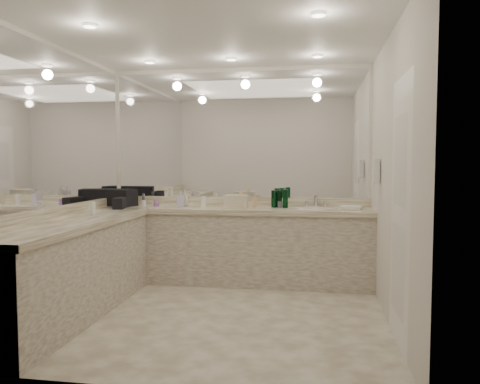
% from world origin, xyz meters
% --- Properties ---
extents(floor, '(3.20, 3.20, 0.00)m').
position_xyz_m(floor, '(0.00, 0.00, 0.00)').
color(floor, beige).
rests_on(floor, ground).
extents(ceiling, '(3.20, 3.20, 0.00)m').
position_xyz_m(ceiling, '(0.00, 0.00, 2.60)').
color(ceiling, white).
rests_on(ceiling, floor).
extents(wall_back, '(3.20, 0.02, 2.60)m').
position_xyz_m(wall_back, '(0.00, 1.50, 1.30)').
color(wall_back, beige).
rests_on(wall_back, floor).
extents(wall_left, '(0.02, 3.00, 2.60)m').
position_xyz_m(wall_left, '(-1.60, 0.00, 1.30)').
color(wall_left, beige).
rests_on(wall_left, floor).
extents(wall_right, '(0.02, 3.00, 2.60)m').
position_xyz_m(wall_right, '(1.60, 0.00, 1.30)').
color(wall_right, beige).
rests_on(wall_right, floor).
extents(vanity_back_base, '(3.20, 0.60, 0.84)m').
position_xyz_m(vanity_back_base, '(0.00, 1.20, 0.42)').
color(vanity_back_base, beige).
rests_on(vanity_back_base, floor).
extents(vanity_back_top, '(3.20, 0.64, 0.06)m').
position_xyz_m(vanity_back_top, '(0.00, 1.19, 0.87)').
color(vanity_back_top, beige).
rests_on(vanity_back_top, vanity_back_base).
extents(vanity_left_base, '(0.60, 2.40, 0.84)m').
position_xyz_m(vanity_left_base, '(-1.30, -0.30, 0.42)').
color(vanity_left_base, beige).
rests_on(vanity_left_base, floor).
extents(vanity_left_top, '(0.64, 2.42, 0.06)m').
position_xyz_m(vanity_left_top, '(-1.29, -0.30, 0.87)').
color(vanity_left_top, beige).
rests_on(vanity_left_top, vanity_left_base).
extents(backsplash_back, '(3.20, 0.04, 0.10)m').
position_xyz_m(backsplash_back, '(0.00, 1.48, 0.95)').
color(backsplash_back, beige).
rests_on(backsplash_back, vanity_back_top).
extents(backsplash_left, '(0.04, 3.00, 0.10)m').
position_xyz_m(backsplash_left, '(-1.58, 0.00, 0.95)').
color(backsplash_left, beige).
rests_on(backsplash_left, vanity_left_top).
extents(mirror_back, '(3.12, 0.01, 1.55)m').
position_xyz_m(mirror_back, '(0.00, 1.49, 1.77)').
color(mirror_back, white).
rests_on(mirror_back, wall_back).
extents(mirror_left, '(0.01, 2.92, 1.55)m').
position_xyz_m(mirror_left, '(-1.59, 0.00, 1.77)').
color(mirror_left, white).
rests_on(mirror_left, wall_left).
extents(sink, '(0.44, 0.44, 0.03)m').
position_xyz_m(sink, '(0.95, 1.20, 0.90)').
color(sink, white).
rests_on(sink, vanity_back_top).
extents(faucet, '(0.24, 0.16, 0.14)m').
position_xyz_m(faucet, '(0.95, 1.41, 0.97)').
color(faucet, silver).
rests_on(faucet, vanity_back_top).
extents(wall_phone, '(0.06, 0.10, 0.24)m').
position_xyz_m(wall_phone, '(1.56, 0.70, 1.35)').
color(wall_phone, white).
rests_on(wall_phone, wall_right).
extents(door, '(0.02, 0.82, 2.10)m').
position_xyz_m(door, '(1.59, -0.50, 1.05)').
color(door, white).
rests_on(door, wall_right).
extents(black_toiletry_bag, '(0.42, 0.32, 0.21)m').
position_xyz_m(black_toiletry_bag, '(-1.43, 1.16, 1.01)').
color(black_toiletry_bag, black).
rests_on(black_toiletry_bag, vanity_back_top).
extents(black_bag_spill, '(0.16, 0.26, 0.13)m').
position_xyz_m(black_bag_spill, '(-1.30, 0.84, 0.97)').
color(black_bag_spill, black).
rests_on(black_bag_spill, vanity_left_top).
extents(cream_cosmetic_case, '(0.27, 0.17, 0.15)m').
position_xyz_m(cream_cosmetic_case, '(0.02, 1.16, 0.98)').
color(cream_cosmetic_case, beige).
rests_on(cream_cosmetic_case, vanity_back_top).
extents(hand_towel, '(0.26, 0.20, 0.04)m').
position_xyz_m(hand_towel, '(1.34, 1.19, 0.92)').
color(hand_towel, white).
rests_on(hand_towel, vanity_back_top).
extents(lotion_left, '(0.06, 0.06, 0.13)m').
position_xyz_m(lotion_left, '(-1.30, 0.18, 0.97)').
color(lotion_left, white).
rests_on(lotion_left, vanity_left_top).
extents(soap_bottle_a, '(0.10, 0.10, 0.21)m').
position_xyz_m(soap_bottle_a, '(-0.63, 1.24, 1.01)').
color(soap_bottle_a, beige).
rests_on(soap_bottle_a, vanity_back_top).
extents(soap_bottle_b, '(0.11, 0.11, 0.20)m').
position_xyz_m(soap_bottle_b, '(-0.65, 1.13, 1.00)').
color(soap_bottle_b, silver).
rests_on(soap_bottle_b, vanity_back_top).
extents(soap_bottle_c, '(0.17, 0.17, 0.19)m').
position_xyz_m(soap_bottle_c, '(0.08, 1.15, 1.00)').
color(soap_bottle_c, '#F4C58B').
rests_on(soap_bottle_c, vanity_back_top).
extents(green_bottle_0, '(0.06, 0.06, 0.22)m').
position_xyz_m(green_bottle_0, '(0.59, 1.24, 1.01)').
color(green_bottle_0, '#094620').
rests_on(green_bottle_0, vanity_back_top).
extents(green_bottle_1, '(0.06, 0.06, 0.21)m').
position_xyz_m(green_bottle_1, '(0.52, 1.27, 1.00)').
color(green_bottle_1, '#094620').
rests_on(green_bottle_1, vanity_back_top).
extents(green_bottle_2, '(0.07, 0.07, 0.18)m').
position_xyz_m(green_bottle_2, '(0.49, 1.31, 0.99)').
color(green_bottle_2, '#094620').
rests_on(green_bottle_2, vanity_back_top).
extents(green_bottle_3, '(0.07, 0.07, 0.20)m').
position_xyz_m(green_bottle_3, '(0.46, 1.27, 1.00)').
color(green_bottle_3, '#094620').
rests_on(green_bottle_3, vanity_back_top).
extents(amenity_bottle_0, '(0.06, 0.06, 0.07)m').
position_xyz_m(amenity_bottle_0, '(-1.12, 1.15, 0.94)').
color(amenity_bottle_0, silver).
rests_on(amenity_bottle_0, vanity_back_top).
extents(amenity_bottle_1, '(0.04, 0.04, 0.15)m').
position_xyz_m(amenity_bottle_1, '(-1.19, 1.32, 0.97)').
color(amenity_bottle_1, '#3F3F4C').
rests_on(amenity_bottle_1, vanity_back_top).
extents(amenity_bottle_2, '(0.05, 0.05, 0.08)m').
position_xyz_m(amenity_bottle_2, '(0.53, 1.22, 0.94)').
color(amenity_bottle_2, '#3F3F4C').
rests_on(amenity_bottle_2, vanity_back_top).
extents(amenity_bottle_3, '(0.07, 0.07, 0.07)m').
position_xyz_m(amenity_bottle_3, '(-0.97, 1.16, 0.94)').
color(amenity_bottle_3, '#9966B2').
rests_on(amenity_bottle_3, vanity_back_top).
extents(amenity_bottle_4, '(0.06, 0.06, 0.06)m').
position_xyz_m(amenity_bottle_4, '(-0.02, 1.19, 0.93)').
color(amenity_bottle_4, white).
rests_on(amenity_bottle_4, vanity_back_top).
extents(amenity_bottle_5, '(0.06, 0.06, 0.13)m').
position_xyz_m(amenity_bottle_5, '(-0.37, 1.15, 0.97)').
color(amenity_bottle_5, white).
rests_on(amenity_bottle_5, vanity_back_top).
extents(amenity_bottle_6, '(0.06, 0.06, 0.11)m').
position_xyz_m(amenity_bottle_6, '(0.22, 1.31, 0.95)').
color(amenity_bottle_6, '#E0B28C').
rests_on(amenity_bottle_6, vanity_back_top).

